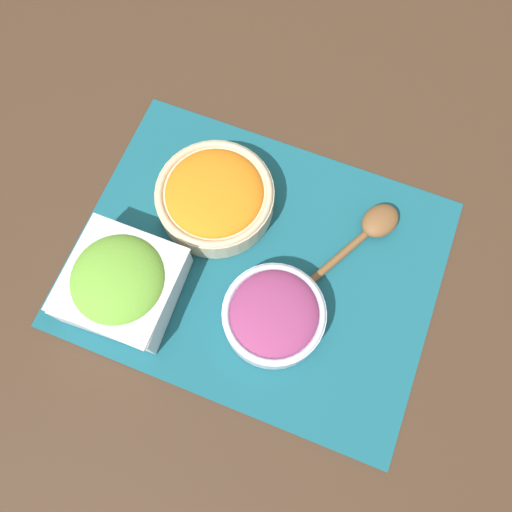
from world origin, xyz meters
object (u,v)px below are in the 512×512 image
object	(u,v)px
onion_bowl	(274,315)
lettuce_bowl	(121,283)
wooden_spoon	(372,228)
carrot_bowl	(215,196)

from	to	relation	value
onion_bowl	lettuce_bowl	bearing A→B (deg)	-169.84
onion_bowl	wooden_spoon	bearing A→B (deg)	63.59
carrot_bowl	wooden_spoon	distance (m)	0.25
carrot_bowl	lettuce_bowl	distance (m)	0.19
carrot_bowl	wooden_spoon	xyz separation A→B (m)	(0.25, 0.05, -0.02)
onion_bowl	lettuce_bowl	xyz separation A→B (m)	(-0.22, -0.04, 0.01)
carrot_bowl	onion_bowl	bearing A→B (deg)	-43.03
carrot_bowl	lettuce_bowl	world-z (taller)	lettuce_bowl
lettuce_bowl	onion_bowl	bearing A→B (deg)	10.16
onion_bowl	carrot_bowl	bearing A→B (deg)	136.97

